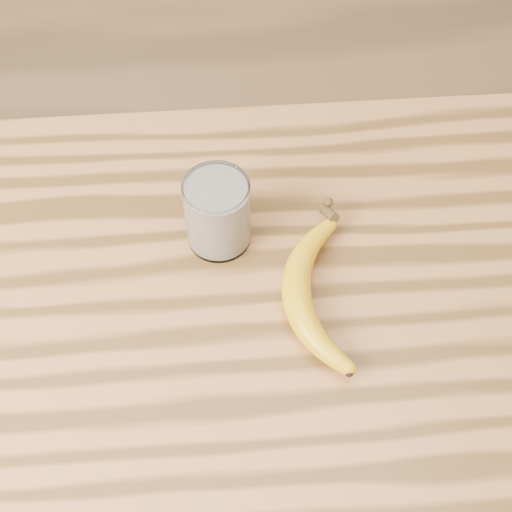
{
  "coord_description": "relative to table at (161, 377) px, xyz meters",
  "views": [
    {
      "loc": [
        0.11,
        -0.43,
        1.72
      ],
      "look_at": [
        0.14,
        0.09,
        0.93
      ],
      "focal_mm": 50.0,
      "sensor_mm": 36.0,
      "label": 1
    }
  ],
  "objects": [
    {
      "name": "table",
      "position": [
        0.0,
        0.0,
        0.0
      ],
      "size": [
        1.2,
        0.8,
        0.9
      ],
      "color": "#A66B36",
      "rests_on": "ground"
    },
    {
      "name": "smoothie_glass",
      "position": [
        0.1,
        0.15,
        0.19
      ],
      "size": [
        0.09,
        0.09,
        0.11
      ],
      "color": "white",
      "rests_on": "table"
    },
    {
      "name": "banana",
      "position": [
        0.19,
        0.04,
        0.15
      ],
      "size": [
        0.13,
        0.32,
        0.04
      ],
      "primitive_type": null,
      "rotation": [
        0.0,
        0.0,
        -0.02
      ],
      "color": "gold",
      "rests_on": "table"
    },
    {
      "name": "room",
      "position": [
        0.0,
        0.0,
        0.58
      ],
      "size": [
        4.04,
        4.04,
        2.7
      ],
      "color": "brown",
      "rests_on": "ground"
    }
  ]
}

